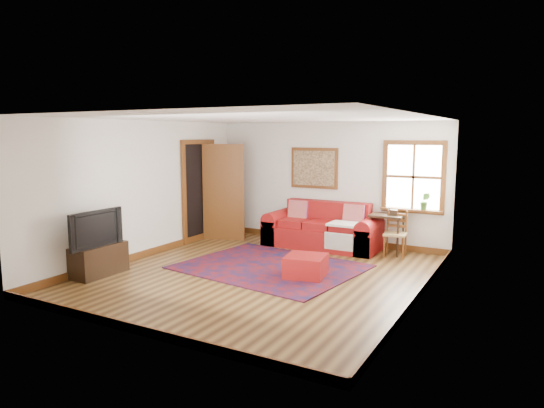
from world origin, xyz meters
The scene contains 13 objects.
ground centered at (0.00, 0.00, 0.00)m, with size 5.50×5.50×0.00m, color #3D2510.
room_envelope centered at (0.00, 0.02, 1.65)m, with size 5.04×5.54×2.52m.
window centered at (1.78, 2.70, 1.31)m, with size 1.18×0.20×1.38m.
doorway centered at (-2.21, 1.78, 1.07)m, with size 0.89×1.08×2.14m.
framed_artwork centered at (-0.30, 2.71, 1.55)m, with size 1.05×0.07×0.85m.
persian_rug centered at (-0.09, 0.44, 0.01)m, with size 2.87×2.30×0.02m, color #5F0D0E.
red_leather_sofa centered at (0.09, 2.31, 0.30)m, with size 2.29×0.95×0.90m.
red_ottoman centered at (0.68, 0.22, 0.17)m, with size 0.61×0.61×0.35m, color maroon.
side_table centered at (1.37, 2.37, 0.63)m, with size 0.63×0.47×0.75m.
ladder_back_chair centered at (1.58, 2.24, 0.46)m, with size 0.43×0.42×0.85m.
media_cabinet centered at (-2.28, -1.28, 0.25)m, with size 0.41×0.90×0.50m, color black.
television centered at (-2.26, -1.40, 0.79)m, with size 1.01×0.13×0.58m, color black.
candle_hurricane centered at (-2.23, -0.90, 0.58)m, with size 0.12×0.12×0.18m.
Camera 1 is at (3.82, -6.57, 2.24)m, focal length 32.00 mm.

